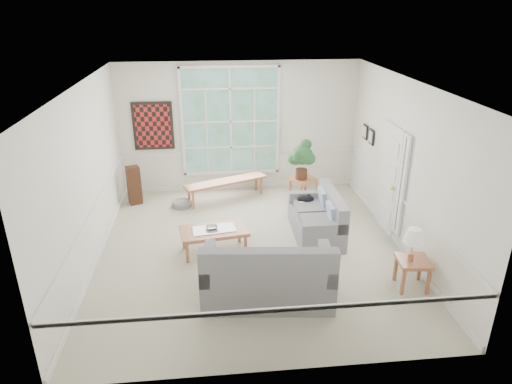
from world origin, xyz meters
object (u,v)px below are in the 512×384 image
Objects in this scene: loveseat_right at (316,214)px; coffee_table at (214,240)px; end_table at (303,190)px; loveseat_front at (268,267)px; side_table at (412,273)px.

loveseat_right is 1.34× the size of coffee_table.
end_table is at bearing 87.41° from loveseat_right.
end_table is at bearing 75.86° from loveseat_front.
loveseat_front is at bearing -179.31° from side_table.
loveseat_right is at bearing 63.92° from loveseat_front.
loveseat_right is 1.64m from end_table.
end_table is at bearing 36.18° from coffee_table.
coffee_table is at bearing 154.85° from side_table.
loveseat_front is 3.89× the size of side_table.
loveseat_right is 2.98× the size of end_table.
loveseat_right reaches higher than side_table.
loveseat_front is at bearing -121.10° from loveseat_right.
end_table reaches higher than side_table.
loveseat_right is 0.82× the size of loveseat_front.
loveseat_right is at bearing -93.19° from end_table.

